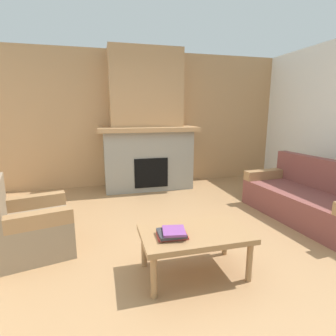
{
  "coord_description": "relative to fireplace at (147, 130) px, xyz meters",
  "views": [
    {
      "loc": [
        -0.92,
        -2.54,
        1.51
      ],
      "look_at": [
        0.01,
        1.02,
        0.73
      ],
      "focal_mm": 28.1,
      "sensor_mm": 36.0,
      "label": 1
    }
  ],
  "objects": [
    {
      "name": "ground",
      "position": [
        0.0,
        -2.62,
        -1.16
      ],
      "size": [
        9.0,
        9.0,
        0.0
      ],
      "primitive_type": "plane",
      "color": "#9E754C"
    },
    {
      "name": "wall_back_wood_panel",
      "position": [
        0.0,
        0.38,
        0.19
      ],
      "size": [
        6.0,
        0.12,
        2.7
      ],
      "primitive_type": "cube",
      "color": "tan",
      "rests_on": "ground"
    },
    {
      "name": "fireplace",
      "position": [
        0.0,
        0.0,
        0.0
      ],
      "size": [
        1.9,
        0.82,
        2.7
      ],
      "color": "gray",
      "rests_on": "ground"
    },
    {
      "name": "couch",
      "position": [
        1.94,
        -2.19,
        -0.88
      ],
      "size": [
        0.99,
        1.86,
        0.85
      ],
      "color": "brown",
      "rests_on": "ground"
    },
    {
      "name": "armchair",
      "position": [
        -1.72,
        -2.23,
        -0.87
      ],
      "size": [
        0.92,
        0.92,
        0.85
      ],
      "color": "#847056",
      "rests_on": "ground"
    },
    {
      "name": "coffee_table",
      "position": [
        -0.11,
        -3.04,
        -0.79
      ],
      "size": [
        1.0,
        0.6,
        0.43
      ],
      "color": "#997047",
      "rests_on": "ground"
    },
    {
      "name": "book_stack_near_edge",
      "position": [
        -0.34,
        -3.1,
        -0.7
      ],
      "size": [
        0.28,
        0.24,
        0.07
      ],
      "color": "#B23833",
      "rests_on": "coffee_table"
    }
  ]
}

